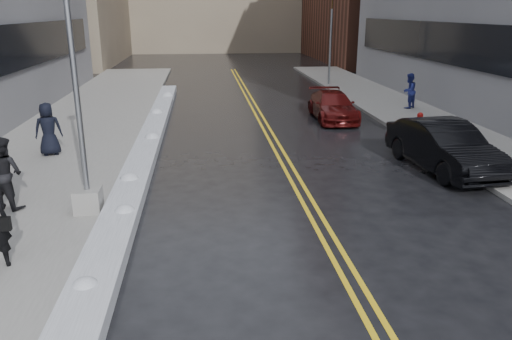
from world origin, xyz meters
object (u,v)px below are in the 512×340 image
object	(u,v)px
fire_hydrant	(420,120)
car_maroon	(333,106)
car_black	(444,146)
pedestrian_b	(5,173)
pedestrian_east	(409,91)
traffic_signal	(331,36)
lamppost	(79,120)
pedestrian_c	(48,129)

from	to	relation	value
fire_hydrant	car_maroon	distance (m)	4.30
car_black	car_maroon	xyz separation A→B (m)	(-1.57, 8.26, -0.15)
pedestrian_b	pedestrian_east	distance (m)	20.01
fire_hydrant	traffic_signal	world-z (taller)	traffic_signal
pedestrian_east	car_maroon	xyz separation A→B (m)	(-4.48, -1.70, -0.39)
traffic_signal	pedestrian_b	world-z (taller)	traffic_signal
lamppost	pedestrian_east	xyz separation A→B (m)	(13.71, 12.71, -1.48)
lamppost	car_maroon	world-z (taller)	lamppost
traffic_signal	pedestrian_b	xyz separation A→B (m)	(-13.92, -21.53, -2.30)
traffic_signal	pedestrian_b	bearing A→B (deg)	-122.87
pedestrian_b	car_maroon	distance (m)	15.49
lamppost	fire_hydrant	size ratio (longest dim) A/B	10.45
pedestrian_b	car_black	world-z (taller)	pedestrian_b
traffic_signal	car_black	bearing A→B (deg)	-92.97
pedestrian_east	pedestrian_b	bearing A→B (deg)	-0.65
pedestrian_c	car_maroon	distance (m)	12.90
fire_hydrant	pedestrian_east	bearing A→B (deg)	73.33
lamppost	car_black	distance (m)	11.28
traffic_signal	pedestrian_c	world-z (taller)	traffic_signal
pedestrian_b	car_maroon	world-z (taller)	pedestrian_b
pedestrian_c	lamppost	bearing A→B (deg)	99.03
fire_hydrant	pedestrian_east	world-z (taller)	pedestrian_east
car_black	pedestrian_b	bearing A→B (deg)	-176.01
pedestrian_b	car_black	xyz separation A→B (m)	(12.92, 2.29, -0.29)
pedestrian_east	car_black	world-z (taller)	pedestrian_east
traffic_signal	lamppost	bearing A→B (deg)	-118.21
pedestrian_b	pedestrian_east	xyz separation A→B (m)	(15.83, 12.24, -0.05)
fire_hydrant	pedestrian_b	world-z (taller)	pedestrian_b
pedestrian_c	pedestrian_east	bearing A→B (deg)	-170.85
pedestrian_b	car_maroon	size ratio (longest dim) A/B	0.42
pedestrian_b	pedestrian_east	bearing A→B (deg)	-116.30
lamppost	fire_hydrant	world-z (taller)	lamppost
lamppost	car_black	xyz separation A→B (m)	(10.80, 2.75, -1.72)
pedestrian_east	car_maroon	bearing A→B (deg)	-17.59
pedestrian_c	car_maroon	world-z (taller)	pedestrian_c
traffic_signal	car_black	size ratio (longest dim) A/B	1.21
fire_hydrant	car_black	bearing A→B (deg)	-105.96
pedestrian_b	pedestrian_c	distance (m)	5.08
lamppost	pedestrian_east	bearing A→B (deg)	42.84
fire_hydrant	traffic_signal	size ratio (longest dim) A/B	0.12
traffic_signal	pedestrian_c	size ratio (longest dim) A/B	3.20
fire_hydrant	pedestrian_c	world-z (taller)	pedestrian_c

